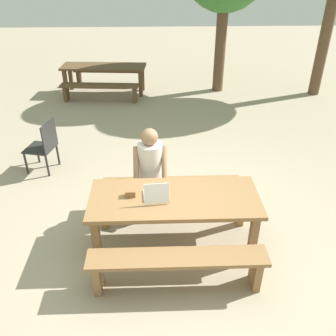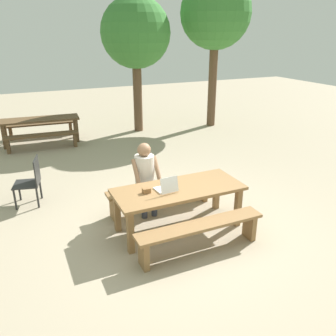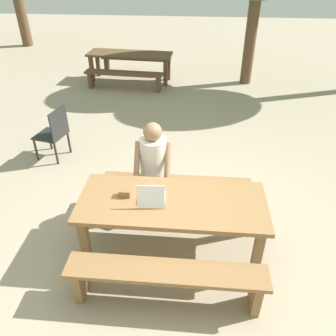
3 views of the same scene
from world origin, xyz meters
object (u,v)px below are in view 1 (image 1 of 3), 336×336
Objects in this scene: plastic_chair at (44,145)px; picnic_table_mid at (104,70)px; small_pouch at (130,193)px; laptop at (156,194)px; person_seated at (150,165)px; picnic_table_front at (174,203)px.

picnic_table_mid is (0.54, 3.83, 0.14)m from plastic_chair.
laptop is at bearing -12.72° from small_pouch.
person_seated reaches higher than laptop.
person_seated is at bearing -88.31° from laptop.
small_pouch is 2.39m from plastic_chair.
picnic_table_front is 1.60× the size of person_seated.
picnic_table_front is 2.77m from plastic_chair.
person_seated is at bearing 70.29° from small_pouch.
small_pouch is (-0.30, 0.07, -0.02)m from laptop.
person_seated reaches higher than plastic_chair.
laptop is at bearing 57.35° from plastic_chair.
person_seated is at bearing 113.01° from picnic_table_front.
picnic_table_front reaches higher than picnic_table_mid.
picnic_table_front is 0.75m from person_seated.
person_seated is (-0.29, 0.68, 0.14)m from picnic_table_front.
plastic_chair is at bearing 129.88° from small_pouch.
laptop is 5.87m from picnic_table_mid.
small_pouch is at bearing -109.71° from person_seated.
small_pouch is at bearing 53.28° from plastic_chair.
laptop is 0.71m from person_seated.
small_pouch is at bearing -75.63° from picnic_table_mid.
picnic_table_front is 0.94× the size of picnic_table_mid.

